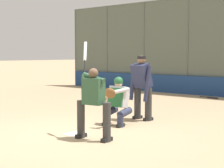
{
  "coord_description": "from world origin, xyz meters",
  "views": [
    {
      "loc": [
        -5.86,
        5.53,
        1.74
      ],
      "look_at": [
        -0.19,
        -1.0,
        1.05
      ],
      "focal_mm": 60.0,
      "sensor_mm": 36.0,
      "label": 1
    }
  ],
  "objects_px": {
    "catcher_behind_plate": "(117,100)",
    "fielding_glove_on_dirt": "(105,98)",
    "umpire_home": "(142,86)",
    "batter_at_plate": "(93,101)",
    "spare_bat_near_backstop": "(211,98)"
  },
  "relations": [
    {
      "from": "batter_at_plate",
      "to": "catcher_behind_plate",
      "type": "height_order",
      "value": "batter_at_plate"
    },
    {
      "from": "batter_at_plate",
      "to": "catcher_behind_plate",
      "type": "relative_size",
      "value": 1.69
    },
    {
      "from": "umpire_home",
      "to": "spare_bat_near_backstop",
      "type": "height_order",
      "value": "umpire_home"
    },
    {
      "from": "umpire_home",
      "to": "fielding_glove_on_dirt",
      "type": "xyz_separation_m",
      "value": [
        3.63,
        -2.59,
        -0.86
      ]
    },
    {
      "from": "fielding_glove_on_dirt",
      "to": "spare_bat_near_backstop",
      "type": "bearing_deg",
      "value": -132.66
    },
    {
      "from": "fielding_glove_on_dirt",
      "to": "catcher_behind_plate",
      "type": "bearing_deg",
      "value": 135.17
    },
    {
      "from": "umpire_home",
      "to": "batter_at_plate",
      "type": "bearing_deg",
      "value": 111.77
    },
    {
      "from": "catcher_behind_plate",
      "to": "batter_at_plate",
      "type": "bearing_deg",
      "value": 104.95
    },
    {
      "from": "catcher_behind_plate",
      "to": "spare_bat_near_backstop",
      "type": "height_order",
      "value": "catcher_behind_plate"
    },
    {
      "from": "catcher_behind_plate",
      "to": "umpire_home",
      "type": "relative_size",
      "value": 0.7
    },
    {
      "from": "catcher_behind_plate",
      "to": "umpire_home",
      "type": "distance_m",
      "value": 1.04
    },
    {
      "from": "batter_at_plate",
      "to": "catcher_behind_plate",
      "type": "xyz_separation_m",
      "value": [
        0.63,
        -1.49,
        -0.18
      ]
    },
    {
      "from": "catcher_behind_plate",
      "to": "fielding_glove_on_dirt",
      "type": "distance_m",
      "value": 5.13
    },
    {
      "from": "umpire_home",
      "to": "catcher_behind_plate",
      "type": "bearing_deg",
      "value": 97.07
    },
    {
      "from": "catcher_behind_plate",
      "to": "fielding_glove_on_dirt",
      "type": "bearing_deg",
      "value": -52.79
    }
  ]
}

